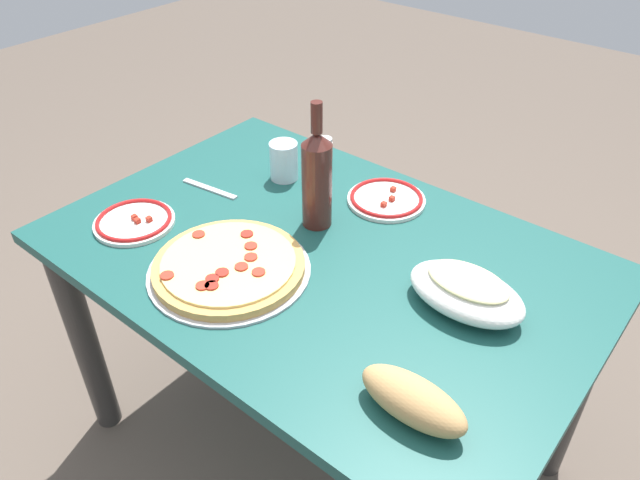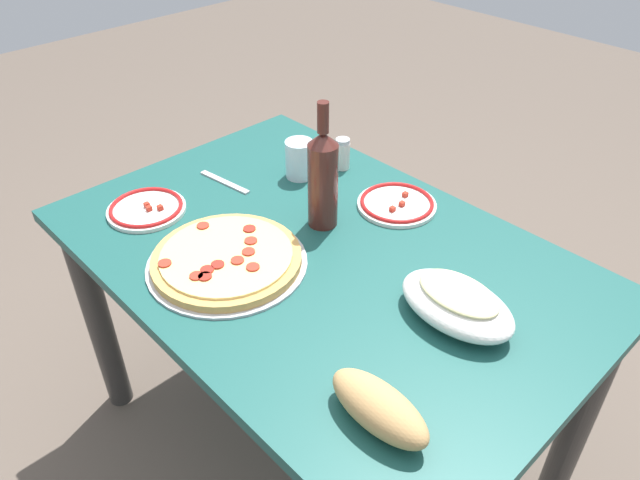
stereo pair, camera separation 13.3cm
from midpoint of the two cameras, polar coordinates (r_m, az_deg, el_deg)
ground_plane at (r=1.86m, az=2.15°, el=-18.59°), size 8.00×8.00×0.00m
dining_table at (r=1.42m, az=2.68°, el=-5.10°), size 1.21×0.81×0.70m
pepperoni_pizza at (r=1.30m, az=-5.97°, el=-1.95°), size 0.35×0.35×0.03m
baked_pasta_dish at (r=1.20m, az=16.01°, el=-5.84°), size 0.24×0.15×0.08m
wine_bottle at (r=1.36m, az=3.07°, el=5.83°), size 0.07×0.07×0.31m
water_glass at (r=1.59m, az=0.43°, el=7.61°), size 0.07×0.07×0.10m
side_plate_near at (r=1.51m, az=9.83°, el=3.33°), size 0.20×0.20×0.02m
side_plate_far at (r=1.51m, az=-13.76°, el=2.84°), size 0.19×0.19×0.02m
bread_loaf at (r=1.00m, az=9.54°, el=-15.58°), size 0.19×0.08×0.07m
spice_shaker at (r=1.64m, az=4.49°, el=8.08°), size 0.04×0.04×0.09m
fork_left at (r=1.59m, az=-6.69°, el=5.40°), size 0.17×0.04×0.00m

